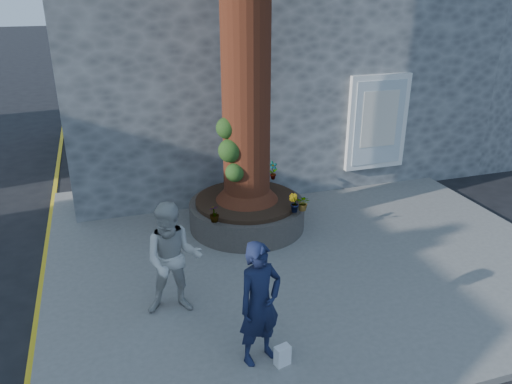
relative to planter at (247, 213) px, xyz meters
name	(u,v)px	position (x,y,z in m)	size (l,w,h in m)	color
ground	(236,291)	(-0.80, -2.00, -0.41)	(120.00, 120.00, 0.00)	black
pavement	(298,246)	(0.70, -1.00, -0.35)	(9.00, 8.00, 0.12)	slate
yellow_line	(41,290)	(-3.85, -1.00, -0.41)	(0.10, 30.00, 0.01)	yellow
stone_shop	(251,41)	(1.70, 5.20, 2.75)	(10.30, 8.30, 6.30)	#525458
neighbour_shop	(484,38)	(9.70, 5.20, 2.59)	(6.00, 8.00, 6.00)	#525458
planter	(247,213)	(0.00, 0.00, 0.00)	(2.30, 2.30, 0.60)	black
man	(260,304)	(-0.96, -3.75, 0.56)	(0.62, 0.41, 1.70)	#151C3A
woman	(173,259)	(-1.83, -2.38, 0.58)	(0.85, 0.66, 1.75)	#B6B4AE
shopping_bag	(282,355)	(-0.72, -3.95, -0.15)	(0.20, 0.12, 0.28)	white
plant_a	(273,170)	(0.85, 0.85, 0.51)	(0.21, 0.14, 0.40)	gray
plant_b	(294,203)	(0.65, -0.85, 0.48)	(0.19, 0.19, 0.35)	gray
plant_c	(214,214)	(-0.85, -0.81, 0.46)	(0.17, 0.17, 0.31)	gray
plant_d	(303,203)	(0.85, -0.85, 0.46)	(0.27, 0.24, 0.31)	gray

